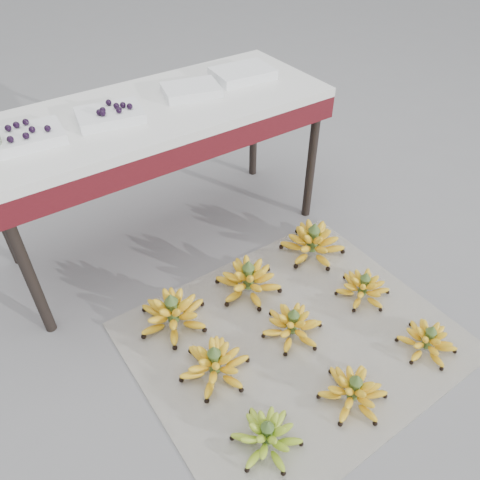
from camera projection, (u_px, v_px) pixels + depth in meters
ground at (300, 347)px, 1.92m from camera, size 60.00×60.00×0.00m
newspaper_mat at (293, 338)px, 1.95m from camera, size 1.26×1.06×0.01m
bunch_front_left at (267, 436)px, 1.57m from camera, size 0.30×0.30×0.15m
bunch_front_center at (353, 391)px, 1.70m from camera, size 0.28×0.28×0.15m
bunch_front_right at (427, 341)px, 1.87m from camera, size 0.27×0.27×0.14m
bunch_mid_left at (215, 364)px, 1.78m from camera, size 0.34×0.34×0.17m
bunch_mid_center at (293, 325)px, 1.93m from camera, size 0.31×0.31×0.15m
bunch_mid_right at (363, 288)px, 2.09m from camera, size 0.27×0.27×0.15m
bunch_back_left at (173, 313)px, 1.96m from camera, size 0.30×0.30×0.18m
bunch_back_center at (248, 280)px, 2.11m from camera, size 0.32×0.32×0.18m
bunch_back_right at (313, 243)px, 2.30m from camera, size 0.32×0.32×0.19m
vendor_table at (157, 123)px, 2.03m from camera, size 1.51×0.61×0.73m
tray_far_left at (27, 137)px, 1.72m from camera, size 0.27×0.21×0.07m
tray_left at (110, 115)px, 1.85m from camera, size 0.28×0.23×0.06m
tray_right at (191, 90)px, 2.04m from camera, size 0.28×0.23×0.04m
tray_far_right at (243, 73)px, 2.18m from camera, size 0.29×0.22×0.04m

